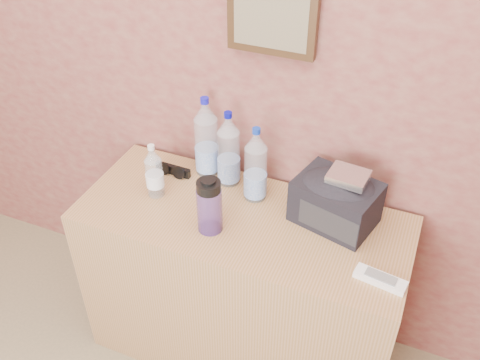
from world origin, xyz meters
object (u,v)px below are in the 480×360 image
(nalgene_bottle, at_px, (209,205))
(toiletry_bag, at_px, (336,200))
(pet_large_b, at_px, (206,140))
(dresser, at_px, (242,287))
(ac_remote, at_px, (380,279))
(foil_packet, at_px, (348,176))
(sunglasses, at_px, (173,170))
(pet_small, at_px, (154,173))
(pet_large_c, at_px, (256,168))
(pet_large_a, at_px, (229,152))

(nalgene_bottle, distance_m, toiletry_bag, 0.44)
(pet_large_b, xyz_separation_m, toiletry_bag, (0.54, -0.09, -0.05))
(dresser, xyz_separation_m, nalgene_bottle, (-0.08, -0.10, 0.48))
(ac_remote, distance_m, foil_packet, 0.35)
(nalgene_bottle, relative_size, sunglasses, 1.44)
(nalgene_bottle, relative_size, toiletry_bag, 0.77)
(pet_small, bearing_deg, toiletry_bag, 9.71)
(pet_large_c, bearing_deg, pet_large_b, 161.95)
(foil_packet, bearing_deg, pet_large_a, 172.39)
(pet_large_c, bearing_deg, sunglasses, 178.89)
(ac_remote, relative_size, toiletry_bag, 0.59)
(pet_large_c, distance_m, pet_small, 0.37)
(dresser, height_order, foil_packet, foil_packet)
(pet_large_a, bearing_deg, ac_remote, -24.44)
(pet_small, xyz_separation_m, sunglasses, (-0.00, 0.14, -0.08))
(sunglasses, relative_size, foil_packet, 1.14)
(pet_large_a, bearing_deg, pet_large_b, 165.91)
(pet_small, height_order, nalgene_bottle, pet_small)
(pet_large_a, xyz_separation_m, foil_packet, (0.46, -0.06, 0.06))
(pet_large_c, relative_size, foil_packet, 2.32)
(pet_large_a, distance_m, pet_large_b, 0.11)
(pet_large_a, relative_size, sunglasses, 2.08)
(foil_packet, bearing_deg, pet_large_b, 171.18)
(nalgene_bottle, relative_size, ac_remote, 1.30)
(pet_large_a, distance_m, ac_remote, 0.72)
(sunglasses, distance_m, toiletry_bag, 0.66)
(sunglasses, xyz_separation_m, foil_packet, (0.68, -0.02, 0.18))
(pet_large_b, relative_size, nalgene_bottle, 1.55)
(toiletry_bag, distance_m, foil_packet, 0.11)
(ac_remote, bearing_deg, toiletry_bag, 141.15)
(nalgene_bottle, bearing_deg, pet_large_a, 99.98)
(toiletry_bag, bearing_deg, pet_large_a, -174.49)
(pet_large_c, bearing_deg, foil_packet, -2.12)
(toiletry_bag, bearing_deg, pet_large_c, -168.96)
(pet_small, distance_m, nalgene_bottle, 0.29)
(pet_large_a, distance_m, pet_small, 0.29)
(nalgene_bottle, bearing_deg, pet_small, 160.56)
(foil_packet, bearing_deg, toiletry_bag, -170.97)
(pet_large_b, relative_size, pet_large_c, 1.10)
(pet_large_c, height_order, sunglasses, pet_large_c)
(nalgene_bottle, relative_size, foil_packet, 1.64)
(pet_large_b, relative_size, sunglasses, 2.23)
(pet_small, relative_size, sunglasses, 1.49)
(sunglasses, height_order, ac_remote, sunglasses)
(pet_large_b, relative_size, ac_remote, 2.03)
(pet_large_b, distance_m, ac_remote, 0.82)
(pet_large_a, height_order, sunglasses, pet_large_a)
(dresser, distance_m, ac_remote, 0.65)
(pet_small, bearing_deg, pet_large_a, 38.94)
(pet_large_a, relative_size, foil_packet, 2.37)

